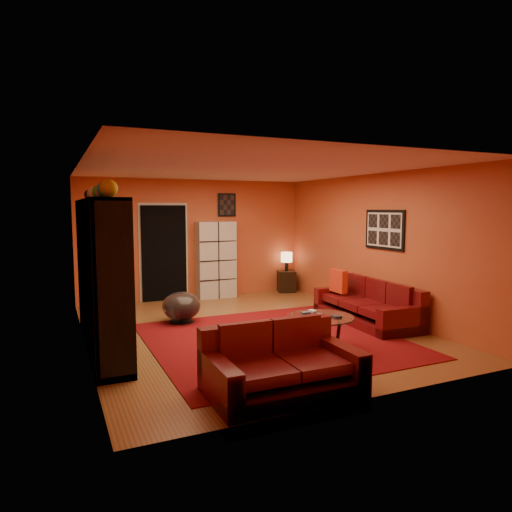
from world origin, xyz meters
name	(u,v)px	position (x,y,z in m)	size (l,w,h in m)	color
floor	(249,330)	(0.00, 0.00, 0.00)	(6.00, 6.00, 0.00)	brown
ceiling	(249,169)	(0.00, 0.00, 2.60)	(6.00, 6.00, 0.00)	white
wall_back	(195,239)	(0.00, 3.00, 1.30)	(6.00, 6.00, 0.00)	#C04E2A
wall_front	(367,276)	(0.00, -3.00, 1.30)	(6.00, 6.00, 0.00)	#C04E2A
wall_left	(83,257)	(-2.50, 0.00, 1.30)	(6.00, 6.00, 0.00)	#C04E2A
wall_right	(374,245)	(2.50, 0.00, 1.30)	(6.00, 6.00, 0.00)	#C04E2A
rug	(273,340)	(0.10, -0.70, 0.01)	(3.60, 3.60, 0.01)	#5F0A0F
doorway	(164,253)	(-0.70, 2.96, 1.02)	(0.95, 0.10, 2.04)	black
wall_art_right	(385,230)	(2.48, -0.30, 1.60)	(0.03, 1.00, 0.70)	black
wall_art_back	(227,205)	(0.75, 2.98, 2.05)	(0.42, 0.03, 0.52)	black
entertainment_unit	(101,274)	(-2.27, 0.00, 1.05)	(0.45, 3.00, 2.10)	black
tv	(105,279)	(-2.23, 0.00, 0.98)	(0.12, 0.89, 0.51)	black
sofa	(370,306)	(2.14, -0.38, 0.29)	(0.98, 2.18, 0.85)	#4E0A0E
loveseat	(279,365)	(-0.69, -2.41, 0.28)	(1.62, 0.98, 0.85)	#4E0A0E
throw_pillow	(338,281)	(1.95, 0.32, 0.63)	(0.12, 0.42, 0.42)	red
coffee_table	(320,320)	(0.49, -1.38, 0.43)	(0.93, 0.93, 0.47)	silver
storage_cabinet	(216,260)	(0.42, 2.80, 0.84)	(0.84, 0.37, 1.68)	beige
bowl_chair	(181,306)	(-0.89, 0.89, 0.29)	(0.66, 0.66, 0.54)	black
side_table	(286,281)	(2.16, 2.75, 0.25)	(0.40, 0.40, 0.50)	black
table_lamp	(287,258)	(2.16, 2.75, 0.81)	(0.27, 0.27, 0.44)	black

